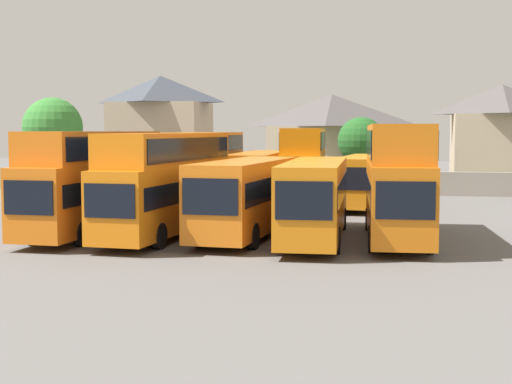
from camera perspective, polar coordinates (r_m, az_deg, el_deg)
The scene contains 16 objects.
ground at distance 51.56m, azimuth 3.28°, elevation -0.69°, with size 140.00×140.00×0.00m, color #605E5B.
depot_boundary_wall at distance 57.75m, azimuth 4.16°, elevation 0.79°, with size 56.00×0.50×1.80m, color gray.
bus_1 at distance 35.63m, azimuth -12.41°, elevation 1.19°, with size 2.83×11.66×4.86m.
bus_2 at distance 34.42m, azimuth -6.86°, elevation 1.07°, with size 3.10×12.05×4.78m.
bus_3 at distance 33.71m, azimuth -0.71°, elevation -0.13°, with size 3.25×10.72×3.55m.
bus_4 at distance 32.99m, azimuth 4.61°, elevation -0.25°, with size 2.95×11.94×3.54m.
bus_5 at distance 33.23m, azimuth 10.84°, elevation 1.23°, with size 3.20×10.93×5.15m.
bus_6 at distance 48.68m, azimuth -3.97°, elevation 2.17°, with size 2.78×11.53×4.79m.
bus_7 at distance 48.14m, azimuth 0.18°, elevation 1.30°, with size 3.11×11.74×3.47m.
bus_8 at distance 47.39m, azimuth 3.75°, elevation 2.26°, with size 3.23×10.79×5.04m.
bus_9 at distance 47.50m, azimuth 8.34°, elevation 1.07°, with size 3.38×10.70×3.27m.
house_terrace_left at distance 69.58m, azimuth -7.38°, elevation 4.89°, with size 8.83×6.98×9.99m.
house_terrace_centre at distance 65.73m, azimuth 5.86°, elevation 4.07°, with size 10.99×7.97×8.08m.
house_terrace_right at distance 66.28m, azimuth 18.42°, elevation 4.17°, with size 8.45×7.03×8.81m.
tree_behind_wall at distance 60.63m, azimuth -15.44°, elevation 4.81°, with size 4.72×4.72×7.52m.
tree_right_of_lot at distance 59.76m, azimuth 8.13°, elevation 3.94°, with size 3.76×3.76×5.99m.
Camera 1 is at (7.18, -32.83, 4.89)m, focal length 51.75 mm.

